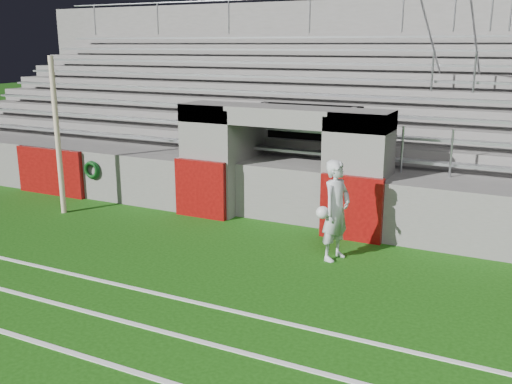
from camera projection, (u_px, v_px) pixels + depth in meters
The scene contains 5 objects.
ground at pixel (200, 274), 10.00m from camera, with size 90.00×90.00×0.00m, color #14450B.
field_post at pixel (57, 137), 13.22m from camera, with size 0.12×0.12×3.67m, color beige.
stadium_structure at pixel (344, 130), 16.54m from camera, with size 26.00×8.48×5.42m.
goalkeeper_with_ball at pixel (336, 210), 10.50m from camera, with size 0.61×0.82×1.89m.
hose_coil at pixel (92, 170), 14.50m from camera, with size 0.49×0.14×0.49m.
Camera 1 is at (5.02, -7.91, 3.91)m, focal length 40.00 mm.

